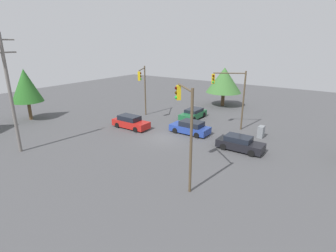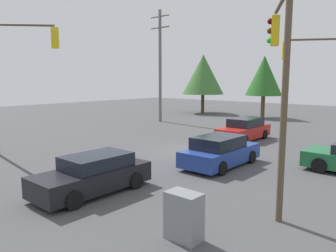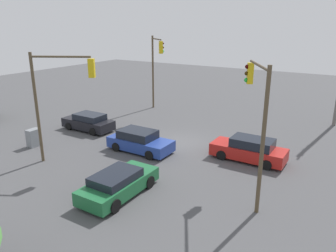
{
  "view_description": "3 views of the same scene",
  "coord_description": "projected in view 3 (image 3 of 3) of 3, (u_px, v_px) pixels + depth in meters",
  "views": [
    {
      "loc": [
        20.83,
        14.87,
        9.63
      ],
      "look_at": [
        1.76,
        1.68,
        2.11
      ],
      "focal_mm": 28.0,
      "sensor_mm": 36.0,
      "label": 1
    },
    {
      "loc": [
        -10.74,
        14.29,
        3.97
      ],
      "look_at": [
        1.8,
        -0.19,
        1.26
      ],
      "focal_mm": 35.0,
      "sensor_mm": 36.0,
      "label": 2
    },
    {
      "loc": [
        -19.12,
        -10.83,
        8.17
      ],
      "look_at": [
        -0.72,
        0.58,
        1.31
      ],
      "focal_mm": 35.0,
      "sensor_mm": 36.0,
      "label": 3
    }
  ],
  "objects": [
    {
      "name": "traffic_signal_cross",
      "position": [
        156.0,
        61.0,
        30.44
      ],
      "size": [
        2.49,
        2.69,
        7.0
      ],
      "rotation": [
        0.0,
        0.0,
        3.97
      ],
      "color": "brown",
      "rests_on": "ground_plane"
    },
    {
      "name": "sedan_red",
      "position": [
        249.0,
        150.0,
        20.14
      ],
      "size": [
        1.85,
        4.53,
        1.46
      ],
      "color": "red",
      "rests_on": "ground_plane"
    },
    {
      "name": "traffic_signal_main",
      "position": [
        257.0,
        107.0,
        14.8
      ],
      "size": [
        3.47,
        2.13,
        6.59
      ],
      "rotation": [
        0.0,
        0.0,
        0.51
      ],
      "color": "brown",
      "rests_on": "ground_plane"
    },
    {
      "name": "sedan_blue",
      "position": [
        140.0,
        141.0,
        21.63
      ],
      "size": [
        1.98,
        4.33,
        1.42
      ],
      "rotation": [
        0.0,
        0.0,
        3.14
      ],
      "color": "#233D93",
      "rests_on": "ground_plane"
    },
    {
      "name": "traffic_signal_aux",
      "position": [
        58.0,
        89.0,
        18.83
      ],
      "size": [
        2.0,
        3.33,
        6.6
      ],
      "rotation": [
        0.0,
        0.0,
        -1.07
      ],
      "color": "brown",
      "rests_on": "ground_plane"
    },
    {
      "name": "sedan_dark",
      "position": [
        89.0,
        122.0,
        25.85
      ],
      "size": [
        1.85,
        4.23,
        1.35
      ],
      "color": "black",
      "rests_on": "ground_plane"
    },
    {
      "name": "ground_plane",
      "position": [
        180.0,
        142.0,
        23.4
      ],
      "size": [
        80.0,
        80.0,
        0.0
      ],
      "primitive_type": "plane",
      "color": "#4C4C4F"
    },
    {
      "name": "electrical_cabinet",
      "position": [
        34.0,
        138.0,
        22.49
      ],
      "size": [
        0.89,
        0.56,
        1.22
      ],
      "primitive_type": "cube",
      "color": "gray",
      "rests_on": "ground_plane"
    },
    {
      "name": "sedan_green",
      "position": [
        118.0,
        184.0,
        16.05
      ],
      "size": [
        4.38,
        1.96,
        1.27
      ],
      "rotation": [
        0.0,
        0.0,
        -1.57
      ],
      "color": "#1E6638",
      "rests_on": "ground_plane"
    }
  ]
}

